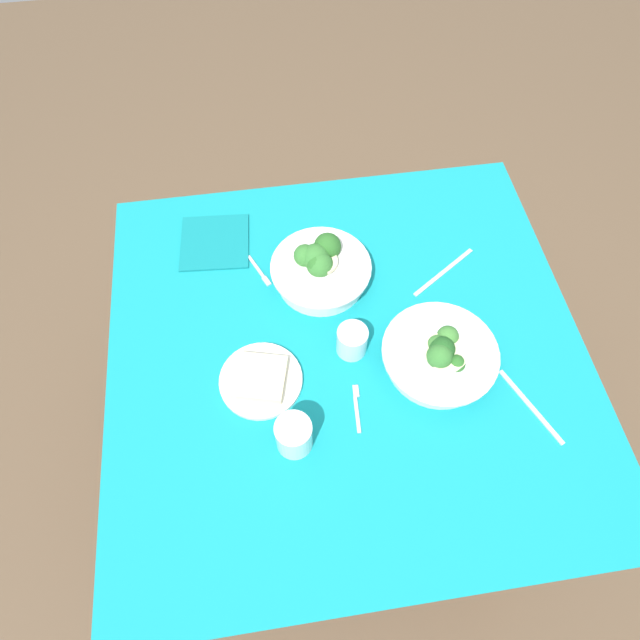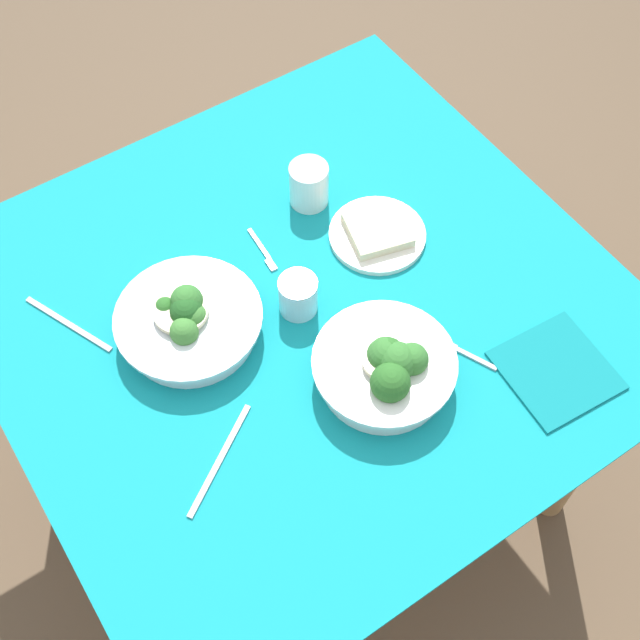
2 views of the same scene
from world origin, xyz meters
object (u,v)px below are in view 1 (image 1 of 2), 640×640
at_px(broccoli_bowl_far, 440,355).
at_px(fork_by_far_bowl, 356,406).
at_px(broccoli_bowl_near, 320,268).
at_px(water_glass_center, 352,339).
at_px(bread_side_plate, 261,379).
at_px(fork_by_near_bowl, 260,272).
at_px(table_knife_right, 531,406).
at_px(napkin_folded_upper, 215,242).
at_px(table_knife_left, 444,272).
at_px(water_glass_side, 294,435).

height_order(broccoli_bowl_far, fork_by_far_bowl, broccoli_bowl_far).
bearing_deg(broccoli_bowl_near, water_glass_center, 101.65).
relative_size(bread_side_plate, fork_by_near_bowl, 1.84).
height_order(fork_by_near_bowl, table_knife_right, same).
bearing_deg(water_glass_center, bread_side_plate, 14.87).
bearing_deg(bread_side_plate, table_knife_right, 165.84).
xyz_separation_m(water_glass_center, napkin_folded_upper, (0.30, -0.36, -0.04)).
distance_m(bread_side_plate, fork_by_far_bowl, 0.22).
xyz_separation_m(fork_by_near_bowl, table_knife_left, (-0.46, 0.07, -0.00)).
xyz_separation_m(bread_side_plate, napkin_folded_upper, (0.08, -0.41, -0.01)).
bearing_deg(fork_by_far_bowl, broccoli_bowl_near, 8.40).
distance_m(broccoli_bowl_far, napkin_folded_upper, 0.65).
relative_size(broccoli_bowl_near, fork_by_near_bowl, 2.43).
relative_size(fork_by_far_bowl, table_knife_right, 0.55).
height_order(bread_side_plate, napkin_folded_upper, bread_side_plate).
height_order(broccoli_bowl_far, water_glass_side, broccoli_bowl_far).
bearing_deg(broccoli_bowl_far, fork_by_near_bowl, -39.37).
bearing_deg(bread_side_plate, table_knife_left, -154.36).
height_order(broccoli_bowl_near, fork_by_near_bowl, broccoli_bowl_near).
distance_m(water_glass_center, napkin_folded_upper, 0.47).
bearing_deg(fork_by_far_bowl, bread_side_plate, 69.57).
relative_size(broccoli_bowl_far, water_glass_center, 3.41).
bearing_deg(table_knife_left, table_knife_right, -109.16).
height_order(water_glass_side, napkin_folded_upper, water_glass_side).
distance_m(water_glass_center, fork_by_near_bowl, 0.31).
xyz_separation_m(broccoli_bowl_near, bread_side_plate, (0.17, 0.26, -0.03)).
bearing_deg(napkin_folded_upper, water_glass_center, 130.04).
bearing_deg(water_glass_center, water_glass_side, 52.89).
relative_size(fork_by_far_bowl, napkin_folded_upper, 0.62).
distance_m(water_glass_center, table_knife_left, 0.32).
height_order(fork_by_far_bowl, table_knife_left, same).
distance_m(fork_by_near_bowl, napkin_folded_upper, 0.16).
bearing_deg(fork_by_near_bowl, table_knife_left, 57.05).
relative_size(broccoli_bowl_far, broccoli_bowl_near, 1.06).
relative_size(bread_side_plate, table_knife_right, 0.93).
bearing_deg(broccoli_bowl_near, napkin_folded_upper, -30.50).
relative_size(water_glass_center, water_glass_side, 0.84).
distance_m(water_glass_side, table_knife_left, 0.58).
relative_size(water_glass_side, fork_by_far_bowl, 0.82).
height_order(water_glass_center, water_glass_side, water_glass_side).
distance_m(water_glass_center, water_glass_side, 0.26).
bearing_deg(napkin_folded_upper, water_glass_side, 104.13).
relative_size(fork_by_far_bowl, fork_by_near_bowl, 1.09).
height_order(broccoli_bowl_far, table_knife_right, broccoli_bowl_far).
bearing_deg(table_knife_right, water_glass_center, 37.81).
xyz_separation_m(table_knife_left, table_knife_right, (-0.09, 0.38, 0.00)).
distance_m(fork_by_far_bowl, table_knife_left, 0.43).
xyz_separation_m(fork_by_far_bowl, table_knife_left, (-0.28, -0.32, -0.00)).
xyz_separation_m(water_glass_center, fork_by_near_bowl, (0.19, -0.24, -0.04)).
distance_m(water_glass_side, table_knife_right, 0.52).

